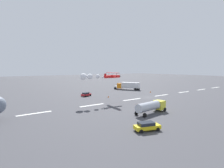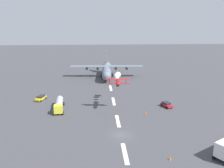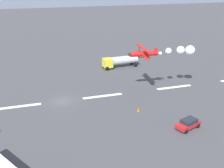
% 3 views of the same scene
% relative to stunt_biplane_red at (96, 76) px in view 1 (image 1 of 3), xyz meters
% --- Properties ---
extents(ground_plane, '(440.00, 440.00, 0.00)m').
position_rel_stunt_biplane_red_xyz_m(ground_plane, '(-21.77, 1.03, -8.37)').
color(ground_plane, '#424247').
rests_on(ground_plane, ground).
extents(runway_stripe_0, '(8.00, 0.90, 0.01)m').
position_rel_stunt_biplane_red_xyz_m(runway_stripe_0, '(-77.70, 1.03, -8.36)').
color(runway_stripe_0, white).
rests_on(runway_stripe_0, ground).
extents(runway_stripe_1, '(8.00, 0.90, 0.01)m').
position_rel_stunt_biplane_red_xyz_m(runway_stripe_1, '(-61.72, 1.03, -8.36)').
color(runway_stripe_1, white).
rests_on(runway_stripe_1, ground).
extents(runway_stripe_2, '(8.00, 0.90, 0.01)m').
position_rel_stunt_biplane_red_xyz_m(runway_stripe_2, '(-45.74, 1.03, -8.36)').
color(runway_stripe_2, white).
rests_on(runway_stripe_2, ground).
extents(runway_stripe_3, '(8.00, 0.90, 0.01)m').
position_rel_stunt_biplane_red_xyz_m(runway_stripe_3, '(-29.76, 1.03, -8.36)').
color(runway_stripe_3, white).
rests_on(runway_stripe_3, ground).
extents(runway_stripe_4, '(8.00, 0.90, 0.01)m').
position_rel_stunt_biplane_red_xyz_m(runway_stripe_4, '(-13.79, 1.03, -8.36)').
color(runway_stripe_4, white).
rests_on(runway_stripe_4, ground).
extents(runway_stripe_5, '(8.00, 0.90, 0.01)m').
position_rel_stunt_biplane_red_xyz_m(runway_stripe_5, '(2.19, 1.03, -8.36)').
color(runway_stripe_5, white).
rests_on(runway_stripe_5, ground).
extents(runway_stripe_6, '(8.00, 0.90, 0.01)m').
position_rel_stunt_biplane_red_xyz_m(runway_stripe_6, '(18.17, 1.03, -8.36)').
color(runway_stripe_6, white).
rests_on(runway_stripe_6, ground).
extents(stunt_biplane_red, '(14.12, 6.81, 2.04)m').
position_rel_stunt_biplane_red_xyz_m(stunt_biplane_red, '(0.00, 0.00, 0.00)').
color(stunt_biplane_red, red).
extents(semi_truck_orange, '(9.08, 12.59, 3.70)m').
position_rel_stunt_biplane_red_xyz_m(semi_truck_orange, '(-31.21, -20.92, -6.26)').
color(semi_truck_orange, silver).
rests_on(semi_truck_orange, ground).
extents(fuel_tanker_truck, '(9.57, 3.55, 2.90)m').
position_rel_stunt_biplane_red_xyz_m(fuel_tanker_truck, '(-4.62, 17.59, -6.62)').
color(fuel_tanker_truck, yellow).
rests_on(fuel_tanker_truck, ground).
extents(followme_car_yellow, '(4.43, 3.06, 1.52)m').
position_rel_stunt_biplane_red_xyz_m(followme_car_yellow, '(-4.18, -14.74, -7.56)').
color(followme_car_yellow, '#B21E23').
rests_on(followme_car_yellow, ground).
extents(airport_staff_sedan, '(4.93, 3.15, 1.52)m').
position_rel_stunt_biplane_red_xyz_m(airport_staff_sedan, '(5.04, 25.03, -7.56)').
color(airport_staff_sedan, yellow).
rests_on(airport_staff_sedan, ground).
extents(traffic_cone_near, '(0.44, 0.44, 0.75)m').
position_rel_stunt_biplane_red_xyz_m(traffic_cone_near, '(-32.58, -7.20, -7.99)').
color(traffic_cone_near, orange).
rests_on(traffic_cone_near, ground).
extents(traffic_cone_far, '(0.44, 0.44, 0.75)m').
position_rel_stunt_biplane_red_xyz_m(traffic_cone_far, '(-9.47, -7.22, -7.99)').
color(traffic_cone_far, orange).
rests_on(traffic_cone_far, ground).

